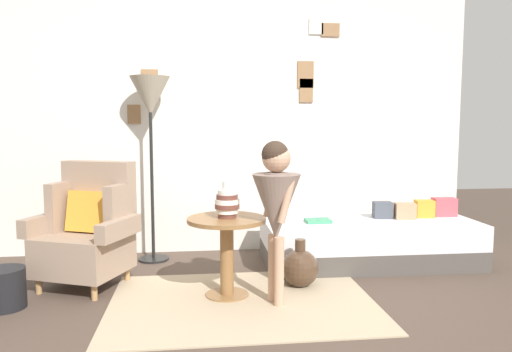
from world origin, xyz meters
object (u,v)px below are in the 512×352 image
side_table (227,240)px  demijohn_near (300,268)px  daybed (369,242)px  magazine_basket (4,289)px  person_child (276,201)px  floor_lamp (150,104)px  book_on_daybed (318,221)px  vase_striped (227,203)px  armchair (88,230)px

side_table → demijohn_near: bearing=14.6°
daybed → magazine_basket: (-2.87, -0.76, -0.06)m
side_table → person_child: 0.50m
floor_lamp → demijohn_near: size_ratio=4.50×
book_on_daybed → floor_lamp: bearing=165.2°
side_table → magazine_basket: bearing=-178.0°
demijohn_near → magazine_basket: bearing=-174.5°
vase_striped → daybed: bearing=27.8°
book_on_daybed → daybed: bearing=4.2°
side_table → demijohn_near: (0.58, 0.15, -0.27)m
armchair → book_on_daybed: (1.91, 0.27, -0.02)m
side_table → daybed: bearing=27.8°
book_on_daybed → vase_striped: bearing=-141.7°
armchair → book_on_daybed: 1.93m
book_on_daybed → demijohn_near: (-0.27, -0.52, -0.26)m
vase_striped → magazine_basket: 1.64m
daybed → armchair: bearing=-172.8°
floor_lamp → book_on_daybed: 1.84m
side_table → floor_lamp: bearing=120.5°
side_table → magazine_basket: (-1.54, -0.05, -0.28)m
armchair → demijohn_near: size_ratio=2.58×
side_table → floor_lamp: size_ratio=0.35×
armchair → person_child: person_child is taller
armchair → floor_lamp: floor_lamp is taller
person_child → demijohn_near: (0.25, 0.35, -0.59)m
side_table → vase_striped: size_ratio=2.23×
vase_striped → magazine_basket: (-1.54, -0.06, -0.56)m
armchair → magazine_basket: 0.72m
demijohn_near → armchair: bearing=171.4°
vase_striped → floor_lamp: 1.44m
side_table → magazine_basket: 1.56m
vase_striped → magazine_basket: bearing=-177.9°
floor_lamp → vase_striped: bearing=-59.3°
floor_lamp → person_child: floor_lamp is taller
side_table → vase_striped: 0.28m
floor_lamp → magazine_basket: 1.95m
demijohn_near → magazine_basket: demijohn_near is taller
daybed → book_on_daybed: (-0.49, -0.04, 0.22)m
daybed → person_child: (-1.00, -0.91, 0.54)m
armchair → magazine_basket: size_ratio=3.46×
floor_lamp → person_child: (0.95, -1.26, -0.71)m
person_child → side_table: bearing=148.7°
armchair → side_table: armchair is taller
person_child → book_on_daybed: person_child is taller
magazine_basket → book_on_daybed: bearing=16.8°
armchair → magazine_basket: (-0.48, -0.45, -0.30)m
vase_striped → armchair: bearing=159.6°
armchair → magazine_basket: bearing=-136.4°
person_child → magazine_basket: 1.97m
vase_striped → person_child: bearing=-31.8°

